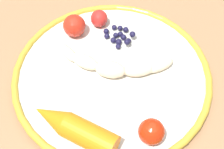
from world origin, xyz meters
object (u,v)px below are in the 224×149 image
at_px(carrot_orange, 74,128).
at_px(tomato_far, 151,132).
at_px(dining_table, 119,80).
at_px(tomato_mid, 74,26).
at_px(banana, 111,66).
at_px(tomato_near, 99,19).
at_px(blueberry_pile, 120,36).
at_px(plate, 112,75).

bearing_deg(carrot_orange, tomato_far, -33.66).
xyz_separation_m(dining_table, tomato_mid, (-0.05, 0.08, 0.12)).
relative_size(banana, tomato_far, 4.13).
height_order(tomato_near, tomato_far, tomato_far).
distance_m(carrot_orange, blueberry_pile, 0.21).
bearing_deg(tomato_mid, tomato_far, -89.66).
height_order(carrot_orange, tomato_near, carrot_orange).
relative_size(banana, tomato_mid, 3.97).
relative_size(dining_table, blueberry_pile, 20.25).
distance_m(plate, blueberry_pile, 0.08).
xyz_separation_m(dining_table, blueberry_pile, (0.02, 0.02, 0.10)).
xyz_separation_m(dining_table, carrot_orange, (-0.15, -0.11, 0.11)).
relative_size(blueberry_pile, tomato_far, 1.49).
distance_m(carrot_orange, tomato_far, 0.12).
bearing_deg(tomato_far, carrot_orange, 146.34).
relative_size(tomato_mid, tomato_far, 1.04).
bearing_deg(tomato_near, plate, -108.65).
xyz_separation_m(banana, blueberry_pile, (0.05, 0.06, -0.01)).
xyz_separation_m(tomato_near, tomato_mid, (-0.05, 0.00, 0.00)).
distance_m(dining_table, carrot_orange, 0.21).
bearing_deg(tomato_far, banana, 84.32).
bearing_deg(dining_table, plate, -134.82).
bearing_deg(plate, blueberry_pile, 49.57).
xyz_separation_m(carrot_orange, tomato_far, (0.10, -0.06, 0.00)).
distance_m(plate, tomato_mid, 0.12).
xyz_separation_m(plate, tomato_near, (0.04, 0.12, 0.02)).
bearing_deg(tomato_far, blueberry_pile, 71.75).
relative_size(plate, blueberry_pile, 5.76).
relative_size(dining_table, plate, 3.52).
distance_m(banana, carrot_orange, 0.13).
height_order(dining_table, plate, plate).
height_order(dining_table, tomato_mid, tomato_mid).
xyz_separation_m(dining_table, banana, (-0.04, -0.03, 0.11)).
height_order(banana, carrot_orange, carrot_orange).
distance_m(dining_table, tomato_mid, 0.15).
bearing_deg(carrot_orange, tomato_near, 51.59).
bearing_deg(plate, carrot_orange, -147.49).
bearing_deg(banana, tomato_mid, 98.08).
height_order(dining_table, tomato_far, tomato_far).
bearing_deg(dining_table, tomato_mid, 123.03).
height_order(blueberry_pile, tomato_mid, tomato_mid).
height_order(banana, tomato_near, tomato_near).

